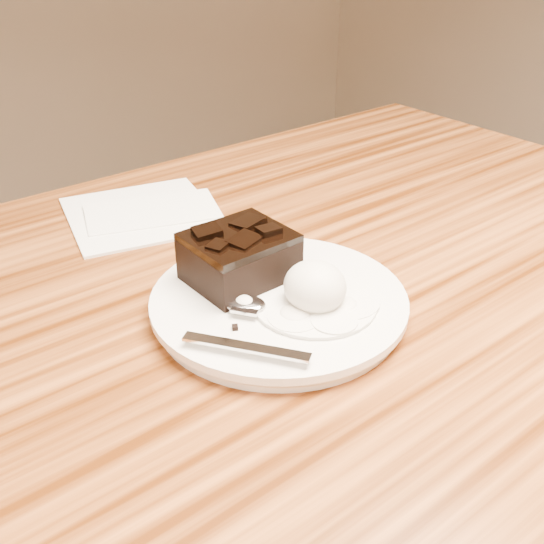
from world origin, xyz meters
TOP-DOWN VIEW (x-y plane):
  - plate at (-0.02, -0.01)m, footprint 0.24×0.24m
  - brownie at (-0.03, 0.03)m, footprint 0.09×0.08m
  - ice_cream_scoop at (-0.00, -0.04)m, footprint 0.05×0.06m
  - melt_puddle at (-0.00, -0.04)m, footprint 0.11×0.11m
  - spoon at (-0.05, -0.01)m, footprint 0.11×0.15m
  - napkin at (-0.01, 0.26)m, footprint 0.20×0.20m
  - crumb_a at (-0.08, -0.03)m, footprint 0.01×0.01m
  - crumb_b at (-0.04, -0.01)m, footprint 0.01×0.01m
  - crumb_c at (0.03, -0.03)m, footprint 0.01×0.01m
  - crumb_d at (-0.03, -0.06)m, footprint 0.01×0.01m

SIDE VIEW (x-z plane):
  - napkin at x=-0.01m, z-range 0.75..0.76m
  - plate at x=-0.02m, z-range 0.75..0.77m
  - melt_puddle at x=0.00m, z-range 0.77..0.77m
  - crumb_b at x=-0.04m, z-range 0.77..0.77m
  - crumb_a at x=-0.08m, z-range 0.77..0.77m
  - crumb_c at x=0.03m, z-range 0.77..0.77m
  - crumb_d at x=-0.03m, z-range 0.77..0.77m
  - spoon at x=-0.05m, z-range 0.77..0.78m
  - ice_cream_scoop at x=0.00m, z-range 0.77..0.81m
  - brownie at x=-0.03m, z-range 0.77..0.81m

